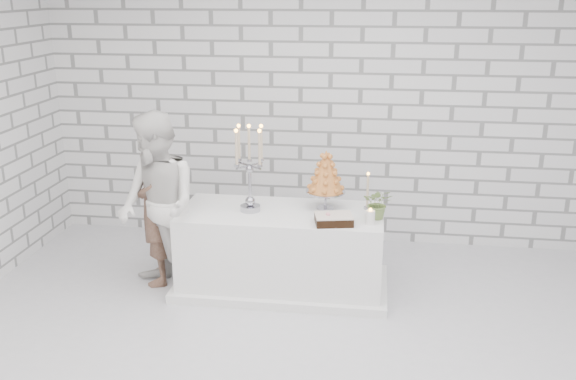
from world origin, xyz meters
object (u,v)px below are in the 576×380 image
object	(u,v)px
candelabra	(250,168)
cake_table	(282,250)
bride	(158,207)
groom	(156,203)
croquembouche	(326,180)

from	to	relation	value
candelabra	cake_table	bearing A→B (deg)	4.50
bride	candelabra	xyz separation A→B (m)	(0.77, 0.23, 0.31)
bride	candelabra	world-z (taller)	bride
groom	croquembouche	distance (m)	1.57
bride	croquembouche	bearing A→B (deg)	61.95
cake_table	bride	xyz separation A→B (m)	(-1.05, -0.25, 0.46)
croquembouche	bride	bearing A→B (deg)	-165.47
cake_table	groom	size ratio (longest dim) A/B	1.17
cake_table	croquembouche	distance (m)	0.76
cake_table	candelabra	xyz separation A→B (m)	(-0.28, -0.02, 0.77)
cake_table	groom	world-z (taller)	groom
groom	croquembouche	world-z (taller)	groom
groom	bride	size ratio (longest dim) A/B	0.93
cake_table	bride	bearing A→B (deg)	-166.67
candelabra	croquembouche	size ratio (longest dim) A/B	1.44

